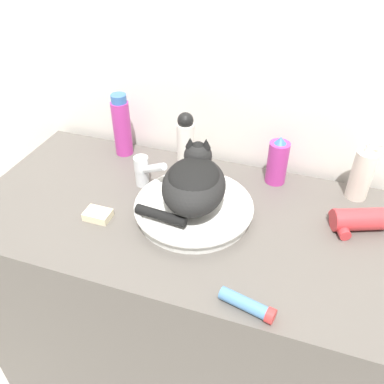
{
  "coord_description": "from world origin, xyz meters",
  "views": [
    {
      "loc": [
        0.35,
        -0.55,
        1.67
      ],
      "look_at": [
        0.06,
        0.31,
        0.98
      ],
      "focal_mm": 38.0,
      "sensor_mm": 36.0,
      "label": 1
    }
  ],
  "objects_px": {
    "cream_tube": "(248,305)",
    "hair_dryer": "(358,220)",
    "cat": "(194,181)",
    "faucet": "(144,170)",
    "shampoo_bottle_tall": "(122,126)",
    "lotion_bottle_white": "(186,140)",
    "soap_pump_bottle": "(362,174)",
    "soap_bar": "(98,215)",
    "spray_bottle_trigger": "(277,162)"
  },
  "relations": [
    {
      "from": "cream_tube",
      "to": "hair_dryer",
      "type": "distance_m",
      "value": 0.44
    },
    {
      "from": "cream_tube",
      "to": "cat",
      "type": "bearing_deg",
      "value": 128.36
    },
    {
      "from": "faucet",
      "to": "shampoo_bottle_tall",
      "type": "xyz_separation_m",
      "value": [
        -0.15,
        0.16,
        0.05
      ]
    },
    {
      "from": "lotion_bottle_white",
      "to": "cream_tube",
      "type": "distance_m",
      "value": 0.63
    },
    {
      "from": "hair_dryer",
      "to": "cream_tube",
      "type": "bearing_deg",
      "value": -143.49
    },
    {
      "from": "faucet",
      "to": "hair_dryer",
      "type": "xyz_separation_m",
      "value": [
        0.65,
        0.01,
        -0.03
      ]
    },
    {
      "from": "shampoo_bottle_tall",
      "to": "faucet",
      "type": "bearing_deg",
      "value": -46.26
    },
    {
      "from": "lotion_bottle_white",
      "to": "soap_pump_bottle",
      "type": "relative_size",
      "value": 0.99
    },
    {
      "from": "soap_bar",
      "to": "hair_dryer",
      "type": "bearing_deg",
      "value": 15.55
    },
    {
      "from": "faucet",
      "to": "spray_bottle_trigger",
      "type": "height_order",
      "value": "spray_bottle_trigger"
    },
    {
      "from": "faucet",
      "to": "cream_tube",
      "type": "height_order",
      "value": "faucet"
    },
    {
      "from": "soap_pump_bottle",
      "to": "hair_dryer",
      "type": "relative_size",
      "value": 1.12
    },
    {
      "from": "lotion_bottle_white",
      "to": "spray_bottle_trigger",
      "type": "xyz_separation_m",
      "value": [
        0.31,
        0.0,
        -0.02
      ]
    },
    {
      "from": "shampoo_bottle_tall",
      "to": "hair_dryer",
      "type": "xyz_separation_m",
      "value": [
        0.8,
        -0.15,
        -0.08
      ]
    },
    {
      "from": "spray_bottle_trigger",
      "to": "soap_pump_bottle",
      "type": "bearing_deg",
      "value": 0.0
    },
    {
      "from": "lotion_bottle_white",
      "to": "spray_bottle_trigger",
      "type": "relative_size",
      "value": 1.19
    },
    {
      "from": "faucet",
      "to": "lotion_bottle_white",
      "type": "relative_size",
      "value": 0.66
    },
    {
      "from": "soap_pump_bottle",
      "to": "shampoo_bottle_tall",
      "type": "bearing_deg",
      "value": -180.0
    },
    {
      "from": "faucet",
      "to": "cream_tube",
      "type": "bearing_deg",
      "value": -17.5
    },
    {
      "from": "shampoo_bottle_tall",
      "to": "cream_tube",
      "type": "distance_m",
      "value": 0.78
    },
    {
      "from": "shampoo_bottle_tall",
      "to": "cream_tube",
      "type": "relative_size",
      "value": 1.63
    },
    {
      "from": "cream_tube",
      "to": "faucet",
      "type": "bearing_deg",
      "value": 138.93
    },
    {
      "from": "spray_bottle_trigger",
      "to": "cream_tube",
      "type": "xyz_separation_m",
      "value": [
        0.03,
        -0.53,
        -0.06
      ]
    },
    {
      "from": "shampoo_bottle_tall",
      "to": "soap_bar",
      "type": "distance_m",
      "value": 0.38
    },
    {
      "from": "lotion_bottle_white",
      "to": "spray_bottle_trigger",
      "type": "distance_m",
      "value": 0.31
    },
    {
      "from": "spray_bottle_trigger",
      "to": "soap_bar",
      "type": "distance_m",
      "value": 0.58
    },
    {
      "from": "faucet",
      "to": "shampoo_bottle_tall",
      "type": "bearing_deg",
      "value": 157.31
    },
    {
      "from": "shampoo_bottle_tall",
      "to": "soap_pump_bottle",
      "type": "bearing_deg",
      "value": 0.0
    },
    {
      "from": "hair_dryer",
      "to": "lotion_bottle_white",
      "type": "bearing_deg",
      "value": 143.06
    },
    {
      "from": "faucet",
      "to": "soap_bar",
      "type": "bearing_deg",
      "value": -85.48
    },
    {
      "from": "lotion_bottle_white",
      "to": "cream_tube",
      "type": "relative_size",
      "value": 1.42
    },
    {
      "from": "soap_pump_bottle",
      "to": "soap_bar",
      "type": "distance_m",
      "value": 0.8
    },
    {
      "from": "hair_dryer",
      "to": "soap_bar",
      "type": "relative_size",
      "value": 2.32
    },
    {
      "from": "shampoo_bottle_tall",
      "to": "hair_dryer",
      "type": "relative_size",
      "value": 1.27
    },
    {
      "from": "shampoo_bottle_tall",
      "to": "hair_dryer",
      "type": "height_order",
      "value": "shampoo_bottle_tall"
    },
    {
      "from": "lotion_bottle_white",
      "to": "spray_bottle_trigger",
      "type": "height_order",
      "value": "lotion_bottle_white"
    },
    {
      "from": "soap_pump_bottle",
      "to": "soap_bar",
      "type": "xyz_separation_m",
      "value": [
        -0.71,
        -0.35,
        -0.07
      ]
    },
    {
      "from": "faucet",
      "to": "cat",
      "type": "bearing_deg",
      "value": 1.67
    },
    {
      "from": "soap_bar",
      "to": "cream_tube",
      "type": "bearing_deg",
      "value": -19.66
    },
    {
      "from": "faucet",
      "to": "soap_pump_bottle",
      "type": "xyz_separation_m",
      "value": [
        0.64,
        0.16,
        0.02
      ]
    },
    {
      "from": "lotion_bottle_white",
      "to": "hair_dryer",
      "type": "distance_m",
      "value": 0.59
    },
    {
      "from": "soap_bar",
      "to": "lotion_bottle_white",
      "type": "bearing_deg",
      "value": 67.35
    },
    {
      "from": "hair_dryer",
      "to": "spray_bottle_trigger",
      "type": "bearing_deg",
      "value": 127.26
    },
    {
      "from": "spray_bottle_trigger",
      "to": "cat",
      "type": "bearing_deg",
      "value": -130.21
    },
    {
      "from": "spray_bottle_trigger",
      "to": "shampoo_bottle_tall",
      "type": "relative_size",
      "value": 0.73
    },
    {
      "from": "spray_bottle_trigger",
      "to": "soap_pump_bottle",
      "type": "distance_m",
      "value": 0.25
    },
    {
      "from": "spray_bottle_trigger",
      "to": "soap_pump_bottle",
      "type": "height_order",
      "value": "soap_pump_bottle"
    },
    {
      "from": "faucet",
      "to": "lotion_bottle_white",
      "type": "xyz_separation_m",
      "value": [
        0.08,
        0.16,
        0.04
      ]
    },
    {
      "from": "soap_bar",
      "to": "shampoo_bottle_tall",
      "type": "bearing_deg",
      "value": 104.1
    },
    {
      "from": "cat",
      "to": "hair_dryer",
      "type": "height_order",
      "value": "cat"
    }
  ]
}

